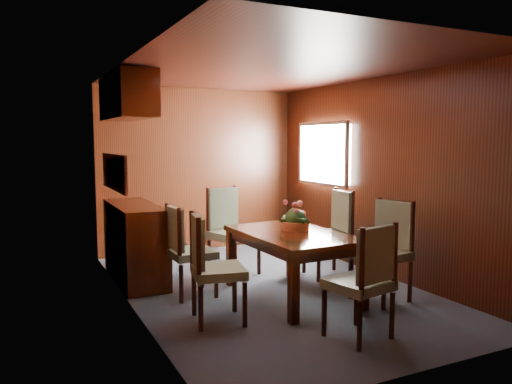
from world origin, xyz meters
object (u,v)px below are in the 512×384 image
chair_left_near (210,262)px  chair_head (366,276)px  dining_table (292,241)px  chair_right_near (386,244)px  flower_centerpiece (295,216)px  sideboard (135,242)px

chair_left_near → chair_head: 1.38m
chair_head → dining_table: bearing=76.6°
chair_left_near → chair_right_near: 1.88m
dining_table → chair_head: bearing=-93.3°
dining_table → chair_left_near: bearing=-164.8°
chair_left_near → flower_centerpiece: (1.14, 0.43, 0.29)m
dining_table → flower_centerpiece: 0.30m
sideboard → flower_centerpiece: size_ratio=4.37×
dining_table → flower_centerpiece: flower_centerpiece is taller
sideboard → flower_centerpiece: flower_centerpiece is taller
chair_left_near → flower_centerpiece: flower_centerpiece is taller
sideboard → dining_table: 1.91m
chair_left_near → flower_centerpiece: 1.25m
flower_centerpiece → chair_right_near: bearing=-39.6°
dining_table → chair_head: size_ratio=1.52×
chair_right_near → flower_centerpiece: chair_right_near is taller
chair_left_near → chair_head: size_ratio=1.02×
dining_table → chair_left_near: size_ratio=1.49×
chair_right_near → flower_centerpiece: size_ratio=3.24×
dining_table → flower_centerpiece: size_ratio=4.65×
sideboard → dining_table: bearing=-45.3°
chair_right_near → chair_head: (-0.87, -0.77, -0.03)m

